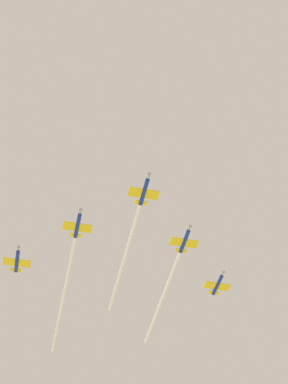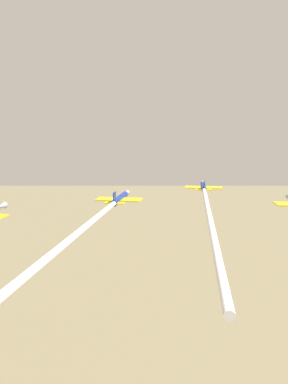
% 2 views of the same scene
% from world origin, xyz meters
% --- Properties ---
extents(jet_lead, '(44.85, 54.07, 2.75)m').
position_xyz_m(jet_lead, '(-10.42, 5.31, 135.28)').
color(jet_lead, navy).
extents(jet_port_inner, '(44.15, 53.22, 2.75)m').
position_xyz_m(jet_port_inner, '(-8.58, 30.93, 135.27)').
color(jet_port_inner, navy).
extents(jet_starboard_inner, '(53.43, 64.47, 2.75)m').
position_xyz_m(jet_starboard_inner, '(-40.09, 13.45, 135.29)').
color(jet_starboard_inner, navy).
extents(jet_port_outer, '(10.49, 11.72, 2.75)m').
position_xyz_m(jet_port_outer, '(4.41, 43.03, 136.08)').
color(jet_port_outer, navy).
extents(jet_starboard_outer, '(10.49, 11.72, 2.75)m').
position_xyz_m(jet_starboard_outer, '(-50.27, -2.06, 134.49)').
color(jet_starboard_outer, navy).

